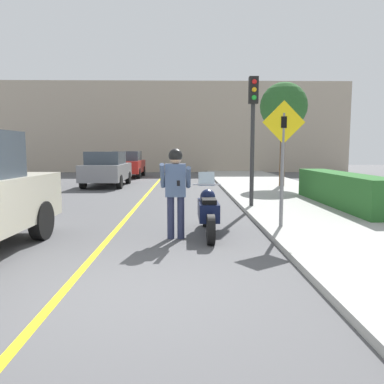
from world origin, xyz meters
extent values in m
plane|color=#4C4C4F|center=(0.00, 0.00, 0.00)|extent=(80.00, 80.00, 0.00)
cube|color=#9E9E99|center=(4.80, 4.00, 0.06)|extent=(4.40, 44.00, 0.11)
cube|color=yellow|center=(-0.60, 6.00, 0.00)|extent=(0.12, 36.00, 0.01)
cube|color=#B2A38E|center=(0.00, 26.00, 3.56)|extent=(28.00, 1.20, 7.11)
cylinder|color=black|center=(1.40, 2.47, 0.29)|extent=(0.14, 0.57, 0.57)
cylinder|color=black|center=(1.40, 4.15, 0.29)|extent=(0.14, 0.57, 0.57)
cube|color=#0C1433|center=(1.40, 3.31, 0.52)|extent=(0.40, 1.16, 0.36)
sphere|color=#0C1433|center=(1.40, 3.47, 0.78)|extent=(0.32, 0.32, 0.32)
cube|color=black|center=(1.40, 3.04, 0.74)|extent=(0.28, 0.48, 0.10)
cylinder|color=silver|center=(1.40, 3.89, 1.00)|extent=(0.62, 0.03, 0.03)
cube|color=silver|center=(1.40, 3.96, 1.12)|extent=(0.36, 0.12, 0.31)
cylinder|color=#282D4C|center=(0.64, 2.94, 0.42)|extent=(0.14, 0.14, 0.84)
cylinder|color=#282D4C|center=(0.84, 2.94, 0.42)|extent=(0.14, 0.14, 0.84)
cube|color=slate|center=(0.74, 2.94, 1.17)|extent=(0.40, 0.22, 0.65)
cylinder|color=slate|center=(0.49, 2.84, 1.26)|extent=(0.09, 0.39, 0.50)
cylinder|color=slate|center=(0.99, 2.82, 1.23)|extent=(0.09, 0.45, 0.45)
sphere|color=tan|center=(0.74, 2.94, 1.59)|extent=(0.23, 0.23, 0.23)
sphere|color=black|center=(0.74, 2.94, 1.65)|extent=(0.28, 0.28, 0.28)
cube|color=black|center=(0.80, 2.66, 1.13)|extent=(0.06, 0.05, 0.11)
cylinder|color=black|center=(-1.90, 2.92, 0.38)|extent=(0.25, 0.77, 0.76)
cylinder|color=slate|center=(3.00, 3.59, 1.32)|extent=(0.08, 0.08, 2.42)
cube|color=yellow|center=(3.00, 3.57, 2.34)|extent=(0.91, 0.02, 0.91)
cube|color=black|center=(3.00, 3.56, 2.34)|extent=(0.12, 0.01, 0.24)
cylinder|color=#2D2D30|center=(2.89, 6.61, 1.98)|extent=(0.12, 0.12, 3.73)
cube|color=black|center=(2.89, 6.59, 3.46)|extent=(0.26, 0.22, 0.76)
sphere|color=red|center=(2.89, 6.47, 3.68)|extent=(0.14, 0.14, 0.14)
sphere|color=gold|center=(2.89, 6.47, 3.46)|extent=(0.14, 0.14, 0.14)
sphere|color=green|center=(2.89, 6.47, 3.24)|extent=(0.14, 0.14, 0.14)
cube|color=#286028|center=(5.60, 6.68, 0.59)|extent=(0.90, 5.46, 0.96)
cylinder|color=brown|center=(5.39, 12.83, 1.55)|extent=(0.24, 0.24, 2.88)
sphere|color=#285B28|center=(5.39, 12.83, 3.74)|extent=(2.13, 2.13, 2.13)
cylinder|color=black|center=(-3.74, 15.28, 0.32)|extent=(0.22, 0.64, 0.64)
cylinder|color=black|center=(-2.08, 15.28, 0.32)|extent=(0.22, 0.64, 0.64)
cylinder|color=black|center=(-3.74, 12.68, 0.32)|extent=(0.22, 0.64, 0.64)
cylinder|color=black|center=(-2.08, 12.68, 0.32)|extent=(0.22, 0.64, 0.64)
cube|color=gray|center=(-2.91, 13.98, 0.70)|extent=(1.80, 4.20, 0.76)
cube|color=#38424C|center=(-2.91, 13.81, 1.38)|extent=(1.58, 2.18, 0.60)
cylinder|color=black|center=(-3.62, 21.34, 0.32)|extent=(0.22, 0.64, 0.64)
cylinder|color=black|center=(-1.97, 21.34, 0.32)|extent=(0.22, 0.64, 0.64)
cylinder|color=black|center=(-3.62, 18.74, 0.32)|extent=(0.22, 0.64, 0.64)
cylinder|color=black|center=(-1.97, 18.74, 0.32)|extent=(0.22, 0.64, 0.64)
cube|color=#B21E19|center=(-2.80, 20.04, 0.70)|extent=(1.80, 4.20, 0.76)
cube|color=#38424C|center=(-2.80, 19.87, 1.38)|extent=(1.58, 2.18, 0.60)
camera|label=1|loc=(0.93, -4.36, 1.75)|focal=35.00mm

